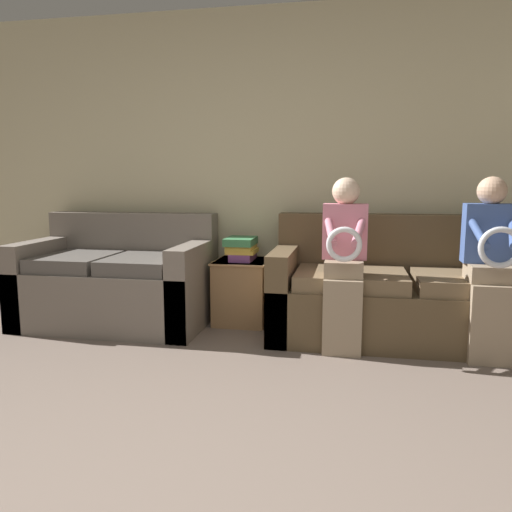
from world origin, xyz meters
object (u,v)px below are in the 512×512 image
(child_left_seated, at_px, (344,256))
(book_stack, at_px, (242,248))
(side_shelf, at_px, (242,290))
(couch_side, at_px, (119,283))
(child_right_seated, at_px, (491,260))
(couch_main, at_px, (408,295))

(child_left_seated, bearing_deg, book_stack, 147.26)
(child_left_seated, relative_size, side_shelf, 2.28)
(book_stack, bearing_deg, child_left_seated, -32.74)
(child_left_seated, xyz_separation_m, side_shelf, (-0.82, 0.53, -0.39))
(couch_side, xyz_separation_m, child_left_seated, (1.81, -0.32, 0.32))
(child_right_seated, distance_m, side_shelf, 1.87)
(couch_side, height_order, book_stack, couch_side)
(couch_main, height_order, child_left_seated, child_left_seated)
(child_left_seated, bearing_deg, side_shelf, 147.24)
(couch_side, distance_m, child_right_seated, 2.77)
(couch_side, relative_size, side_shelf, 2.84)
(book_stack, bearing_deg, couch_side, -168.14)
(child_left_seated, bearing_deg, child_right_seated, -0.12)
(child_left_seated, xyz_separation_m, book_stack, (-0.83, 0.53, -0.04))
(child_left_seated, height_order, child_right_seated, child_right_seated)
(couch_main, xyz_separation_m, child_left_seated, (-0.46, -0.35, 0.33))
(child_right_seated, relative_size, side_shelf, 2.29)
(child_left_seated, height_order, side_shelf, child_left_seated)
(couch_main, bearing_deg, book_stack, 172.06)
(book_stack, bearing_deg, side_shelf, -29.29)
(couch_side, bearing_deg, couch_main, 0.67)
(couch_main, relative_size, book_stack, 6.23)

